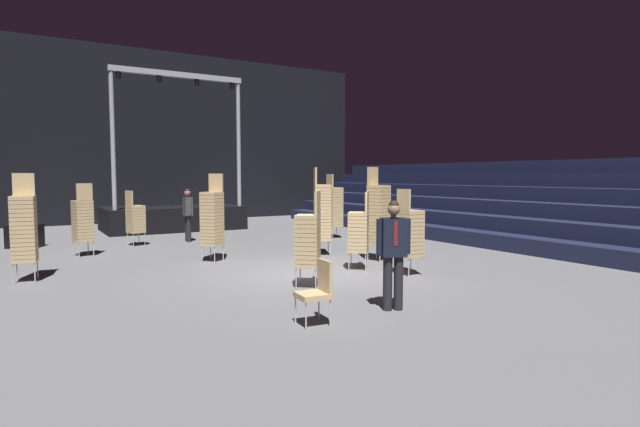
# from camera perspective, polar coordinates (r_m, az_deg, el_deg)

# --- Properties ---
(ground_plane) EXTENTS (22.00, 30.00, 0.10)m
(ground_plane) POSITION_cam_1_polar(r_m,az_deg,el_deg) (11.26, -1.88, -7.08)
(ground_plane) COLOR slate
(arena_end_wall) EXTENTS (22.00, 0.30, 8.00)m
(arena_end_wall) POSITION_cam_1_polar(r_m,az_deg,el_deg) (25.30, -18.81, 8.21)
(arena_end_wall) COLOR black
(arena_end_wall) RESTS_ON ground_plane
(bleacher_bank_right) EXTENTS (4.50, 24.00, 2.70)m
(bleacher_bank_right) POSITION_cam_1_polar(r_m,az_deg,el_deg) (17.69, 22.00, 1.32)
(bleacher_bank_right) COLOR #191E38
(bleacher_bank_right) RESTS_ON ground_plane
(stage_riser) EXTENTS (5.25, 2.95, 6.04)m
(stage_riser) POSITION_cam_1_polar(r_m,az_deg,el_deg) (21.22, -16.21, -0.12)
(stage_riser) COLOR black
(stage_riser) RESTS_ON ground_plane
(man_with_tie) EXTENTS (0.56, 0.36, 1.78)m
(man_with_tie) POSITION_cam_1_polar(r_m,az_deg,el_deg) (8.21, 8.27, -3.88)
(man_with_tie) COLOR black
(man_with_tie) RESTS_ON ground_plane
(chair_stack_front_left) EXTENTS (0.46, 0.46, 2.22)m
(chair_stack_front_left) POSITION_cam_1_polar(r_m,az_deg,el_deg) (17.59, 1.65, 0.84)
(chair_stack_front_left) COLOR #B2B5BA
(chair_stack_front_left) RESTS_ON ground_plane
(chair_stack_front_right) EXTENTS (0.44, 0.44, 1.88)m
(chair_stack_front_right) POSITION_cam_1_polar(r_m,az_deg,el_deg) (11.20, 10.08, -2.07)
(chair_stack_front_right) COLOR #B2B5BA
(chair_stack_front_right) RESTS_ON ground_plane
(chair_stack_mid_left) EXTENTS (0.55, 0.55, 2.39)m
(chair_stack_mid_left) POSITION_cam_1_polar(r_m,az_deg,el_deg) (12.98, 6.58, -0.04)
(chair_stack_mid_left) COLOR #B2B5BA
(chair_stack_mid_left) RESTS_ON ground_plane
(chair_stack_mid_right) EXTENTS (0.62, 0.62, 1.79)m
(chair_stack_mid_right) POSITION_cam_1_polar(r_m,az_deg,el_deg) (11.71, 4.38, -1.94)
(chair_stack_mid_right) COLOR #B2B5BA
(chair_stack_mid_right) RESTS_ON ground_plane
(chair_stack_mid_centre) EXTENTS (0.62, 0.62, 2.22)m
(chair_stack_mid_centre) POSITION_cam_1_polar(r_m,az_deg,el_deg) (13.07, -12.03, -0.45)
(chair_stack_mid_centre) COLOR #B2B5BA
(chair_stack_mid_centre) RESTS_ON ground_plane
(chair_stack_rear_left) EXTENTS (0.50, 0.50, 2.22)m
(chair_stack_rear_left) POSITION_cam_1_polar(r_m,az_deg,el_deg) (11.98, -30.35, -1.37)
(chair_stack_rear_left) COLOR #B2B5BA
(chair_stack_rear_left) RESTS_ON ground_plane
(chair_stack_rear_right) EXTENTS (0.55, 0.55, 1.71)m
(chair_stack_rear_right) POSITION_cam_1_polar(r_m,az_deg,el_deg) (16.67, -20.06, -0.48)
(chair_stack_rear_right) COLOR #B2B5BA
(chair_stack_rear_right) RESTS_ON ground_plane
(chair_stack_rear_centre) EXTENTS (0.58, 0.58, 2.39)m
(chair_stack_rear_centre) POSITION_cam_1_polar(r_m,az_deg,el_deg) (13.78, 0.24, 0.23)
(chair_stack_rear_centre) COLOR #B2B5BA
(chair_stack_rear_centre) RESTS_ON ground_plane
(chair_stack_aisle_left) EXTENTS (0.62, 0.62, 1.88)m
(chair_stack_aisle_left) POSITION_cam_1_polar(r_m,az_deg,el_deg) (9.79, -1.35, -2.91)
(chair_stack_aisle_left) COLOR #B2B5BA
(chair_stack_aisle_left) RESTS_ON ground_plane
(chair_stack_aisle_right) EXTENTS (0.53, 0.53, 1.96)m
(chair_stack_aisle_right) POSITION_cam_1_polar(r_m,az_deg,el_deg) (15.06, -25.13, -0.63)
(chair_stack_aisle_right) COLOR #B2B5BA
(chair_stack_aisle_right) RESTS_ON ground_plane
(crew_worker_near_stage) EXTENTS (0.24, 0.57, 1.74)m
(crew_worker_near_stage) POSITION_cam_1_polar(r_m,az_deg,el_deg) (17.16, -14.63, 0.19)
(crew_worker_near_stage) COLOR black
(crew_worker_near_stage) RESTS_ON ground_plane
(equipment_road_case) EXTENTS (1.08, 0.95, 0.70)m
(equipment_road_case) POSITION_cam_1_polar(r_m,az_deg,el_deg) (17.69, -30.28, -2.20)
(equipment_road_case) COLOR black
(equipment_road_case) RESTS_ON ground_plane
(loose_chair_near_man) EXTENTS (0.48, 0.48, 0.95)m
(loose_chair_near_man) POSITION_cam_1_polar(r_m,az_deg,el_deg) (7.42, -0.33, -8.45)
(loose_chair_near_man) COLOR #B2B5BA
(loose_chair_near_man) RESTS_ON ground_plane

